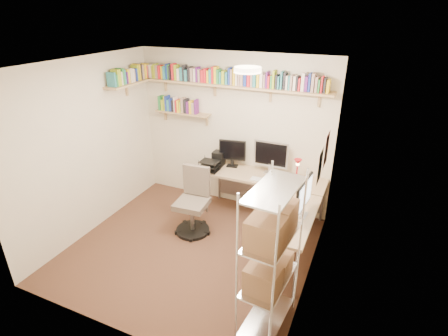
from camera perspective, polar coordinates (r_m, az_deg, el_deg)
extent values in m
plane|color=#462F1E|center=(5.04, -5.44, -12.97)|extent=(3.20, 3.20, 0.00)
cube|color=beige|center=(5.64, 1.44, 5.88)|extent=(3.20, 0.04, 2.50)
cube|color=beige|center=(5.32, -21.27, 2.97)|extent=(0.04, 3.00, 2.50)
cube|color=beige|center=(3.92, 14.80, -3.87)|extent=(0.04, 3.00, 2.50)
cube|color=beige|center=(3.35, -18.97, -9.75)|extent=(3.20, 0.04, 2.50)
cube|color=silver|center=(4.04, -6.90, 16.43)|extent=(3.20, 3.00, 0.04)
cube|color=white|center=(4.29, 16.41, 2.94)|extent=(0.01, 0.30, 0.42)
cube|color=beige|center=(3.94, 15.43, 0.32)|extent=(0.01, 0.28, 0.38)
cylinder|color=#FFEAC6|center=(3.93, 3.88, 15.72)|extent=(0.30, 0.30, 0.06)
cube|color=tan|center=(5.33, 1.00, 13.34)|extent=(3.05, 0.25, 0.03)
cube|color=tan|center=(5.72, -14.90, 13.31)|extent=(0.25, 1.00, 0.03)
cube|color=tan|center=(5.85, -6.73, 8.95)|extent=(0.95, 0.20, 0.02)
cube|color=tan|center=(5.96, -9.74, 13.52)|extent=(0.03, 0.20, 0.20)
cube|color=tan|center=(5.52, -1.68, 12.99)|extent=(0.03, 0.20, 0.20)
cube|color=tan|center=(5.21, 7.51, 12.08)|extent=(0.03, 0.20, 0.20)
cube|color=tan|center=(5.06, 15.24, 11.07)|extent=(0.03, 0.20, 0.20)
cube|color=#9DB321|center=(6.02, -12.35, 15.20)|extent=(0.04, 0.12, 0.20)
cube|color=gray|center=(6.00, -12.03, 15.24)|extent=(0.02, 0.12, 0.21)
cube|color=silver|center=(5.97, -11.70, 15.25)|extent=(0.04, 0.11, 0.21)
cube|color=#9DB321|center=(5.95, -11.35, 15.20)|extent=(0.02, 0.12, 0.20)
cube|color=#9DB321|center=(5.93, -11.04, 15.31)|extent=(0.03, 0.13, 0.23)
cube|color=gray|center=(5.91, -10.70, 15.21)|extent=(0.04, 0.12, 0.21)
cube|color=red|center=(5.88, -10.29, 15.18)|extent=(0.03, 0.13, 0.20)
cube|color=yellow|center=(5.85, -9.90, 15.14)|extent=(0.03, 0.11, 0.20)
cube|color=teal|center=(5.83, -9.45, 15.15)|extent=(0.04, 0.15, 0.20)
cube|color=navy|center=(5.80, -9.12, 15.33)|extent=(0.03, 0.11, 0.24)
cube|color=#2A803B|center=(5.79, -8.84, 15.24)|extent=(0.02, 0.12, 0.23)
cube|color=black|center=(5.77, -8.56, 15.19)|extent=(0.03, 0.14, 0.22)
cube|color=red|center=(5.74, -8.15, 15.32)|extent=(0.04, 0.12, 0.25)
cube|color=#9DB321|center=(5.72, -7.72, 15.23)|extent=(0.04, 0.12, 0.23)
cube|color=silver|center=(5.69, -7.22, 14.96)|extent=(0.04, 0.14, 0.18)
cube|color=teal|center=(5.67, -6.77, 15.05)|extent=(0.04, 0.13, 0.20)
cube|color=black|center=(5.64, -6.40, 15.21)|extent=(0.03, 0.12, 0.24)
cube|color=teal|center=(5.63, -5.98, 14.86)|extent=(0.04, 0.15, 0.17)
cube|color=black|center=(5.60, -5.50, 15.05)|extent=(0.04, 0.13, 0.21)
cube|color=gray|center=(5.58, -5.07, 14.98)|extent=(0.04, 0.13, 0.21)
cube|color=silver|center=(5.55, -4.61, 14.91)|extent=(0.03, 0.12, 0.20)
cube|color=#5D1D6F|center=(5.53, -4.25, 15.02)|extent=(0.03, 0.13, 0.22)
cube|color=gray|center=(5.52, -3.87, 14.84)|extent=(0.03, 0.13, 0.19)
cube|color=red|center=(5.50, -3.39, 14.77)|extent=(0.04, 0.11, 0.18)
cube|color=red|center=(5.47, -2.90, 14.88)|extent=(0.04, 0.13, 0.21)
cube|color=yellow|center=(5.45, -2.45, 14.71)|extent=(0.03, 0.13, 0.18)
cube|color=teal|center=(5.43, -2.04, 14.81)|extent=(0.04, 0.13, 0.21)
cube|color=red|center=(5.41, -1.67, 14.98)|extent=(0.03, 0.14, 0.24)
cube|color=yellow|center=(5.40, -1.25, 14.95)|extent=(0.04, 0.12, 0.24)
cube|color=#2A803B|center=(5.38, -0.83, 14.74)|extent=(0.03, 0.14, 0.21)
cube|color=teal|center=(5.37, -0.45, 14.55)|extent=(0.03, 0.11, 0.18)
cube|color=#9DB321|center=(5.35, 0.03, 14.61)|extent=(0.04, 0.11, 0.20)
cube|color=teal|center=(5.33, 0.56, 14.47)|extent=(0.04, 0.11, 0.18)
cube|color=navy|center=(5.31, 1.03, 14.79)|extent=(0.03, 0.13, 0.25)
cube|color=gray|center=(5.30, 1.37, 14.65)|extent=(0.03, 0.12, 0.22)
cube|color=yellow|center=(5.28, 1.83, 14.74)|extent=(0.03, 0.12, 0.25)
cube|color=silver|center=(5.26, 2.21, 14.67)|extent=(0.03, 0.12, 0.24)
cube|color=gray|center=(5.25, 2.65, 14.38)|extent=(0.03, 0.13, 0.19)
cube|color=gray|center=(5.24, 3.09, 14.22)|extent=(0.04, 0.14, 0.17)
cube|color=navy|center=(5.22, 3.67, 14.38)|extent=(0.04, 0.14, 0.21)
cube|color=red|center=(5.20, 4.26, 14.49)|extent=(0.04, 0.15, 0.24)
cube|color=gray|center=(5.19, 4.70, 14.17)|extent=(0.03, 0.13, 0.19)
cube|color=teal|center=(5.17, 5.17, 14.42)|extent=(0.04, 0.14, 0.24)
cube|color=yellow|center=(5.16, 5.70, 14.03)|extent=(0.04, 0.12, 0.18)
cube|color=silver|center=(5.14, 6.26, 14.11)|extent=(0.04, 0.14, 0.20)
cube|color=gray|center=(5.13, 6.72, 13.96)|extent=(0.03, 0.11, 0.19)
cube|color=#5D1D6F|center=(5.12, 7.12, 14.14)|extent=(0.02, 0.13, 0.23)
cube|color=red|center=(5.11, 7.44, 13.80)|extent=(0.03, 0.12, 0.17)
cube|color=#2A803B|center=(5.10, 7.84, 13.79)|extent=(0.03, 0.12, 0.18)
cube|color=#9DB321|center=(5.09, 8.22, 14.14)|extent=(0.03, 0.12, 0.25)
cube|color=black|center=(5.08, 8.68, 13.77)|extent=(0.03, 0.14, 0.19)
cube|color=teal|center=(5.08, 9.02, 13.63)|extent=(0.02, 0.14, 0.17)
cube|color=teal|center=(5.06, 9.47, 13.98)|extent=(0.02, 0.12, 0.24)
cube|color=black|center=(5.05, 9.94, 13.85)|extent=(0.03, 0.12, 0.23)
cube|color=silver|center=(5.05, 10.32, 13.57)|extent=(0.03, 0.13, 0.19)
cube|color=teal|center=(5.04, 10.72, 13.55)|extent=(0.02, 0.13, 0.19)
cube|color=gray|center=(5.03, 11.06, 13.58)|extent=(0.03, 0.14, 0.21)
cube|color=silver|center=(5.02, 11.55, 13.44)|extent=(0.04, 0.13, 0.19)
cube|color=black|center=(5.01, 11.95, 13.41)|extent=(0.03, 0.13, 0.19)
cube|color=red|center=(5.01, 12.30, 13.23)|extent=(0.02, 0.13, 0.17)
cube|color=silver|center=(4.99, 12.85, 13.55)|extent=(0.04, 0.13, 0.24)
cube|color=#5D1D6F|center=(4.99, 13.34, 13.24)|extent=(0.04, 0.11, 0.20)
cube|color=navy|center=(4.98, 13.88, 13.44)|extent=(0.03, 0.13, 0.24)
cube|color=gray|center=(4.97, 14.40, 13.39)|extent=(0.04, 0.15, 0.25)
cube|color=gray|center=(4.97, 14.93, 13.07)|extent=(0.03, 0.14, 0.20)
cube|color=#2A803B|center=(4.96, 15.34, 12.85)|extent=(0.02, 0.15, 0.17)
cube|color=red|center=(4.96, 15.75, 13.00)|extent=(0.02, 0.13, 0.21)
cube|color=black|center=(4.95, 16.20, 12.85)|extent=(0.03, 0.14, 0.20)
cube|color=yellow|center=(4.95, 16.69, 12.66)|extent=(0.03, 0.14, 0.18)
cube|color=teal|center=(5.37, -17.91, 13.55)|extent=(0.15, 0.03, 0.21)
cube|color=#2A803B|center=(5.40, -17.59, 13.47)|extent=(0.15, 0.03, 0.17)
cube|color=#9DB321|center=(5.43, -17.32, 13.88)|extent=(0.12, 0.04, 0.23)
cube|color=#9DB321|center=(5.46, -17.06, 13.98)|extent=(0.13, 0.03, 0.23)
cube|color=silver|center=(5.49, -16.82, 13.83)|extent=(0.14, 0.02, 0.19)
cube|color=#2A803B|center=(5.51, -16.60, 14.14)|extent=(0.14, 0.04, 0.24)
cube|color=teal|center=(5.55, -16.24, 14.13)|extent=(0.11, 0.04, 0.21)
cube|color=#5D1D6F|center=(5.58, -15.98, 14.00)|extent=(0.14, 0.03, 0.17)
cube|color=yellow|center=(5.61, -15.72, 14.23)|extent=(0.11, 0.04, 0.20)
cube|color=silver|center=(5.65, -15.41, 14.38)|extent=(0.14, 0.03, 0.21)
cube|color=silver|center=(5.68, -15.13, 14.41)|extent=(0.15, 0.04, 0.20)
cube|color=gray|center=(5.72, -14.85, 14.42)|extent=(0.12, 0.03, 0.18)
cube|color=navy|center=(5.76, -14.56, 14.54)|extent=(0.13, 0.04, 0.19)
cube|color=#9DB321|center=(5.79, -14.31, 14.84)|extent=(0.12, 0.04, 0.24)
cube|color=yellow|center=(5.82, -14.08, 14.97)|extent=(0.15, 0.02, 0.25)
cube|color=black|center=(5.85, -13.81, 15.02)|extent=(0.12, 0.04, 0.24)
cube|color=gray|center=(5.89, -13.51, 15.03)|extent=(0.12, 0.04, 0.22)
cube|color=yellow|center=(5.93, -13.22, 15.12)|extent=(0.15, 0.04, 0.22)
cube|color=red|center=(5.97, -12.95, 15.04)|extent=(0.13, 0.03, 0.19)
cube|color=yellow|center=(6.00, -12.72, 15.26)|extent=(0.13, 0.03, 0.22)
cube|color=silver|center=(6.03, -12.51, 15.08)|extent=(0.15, 0.03, 0.17)
cube|color=#2A803B|center=(6.03, -10.20, 10.48)|extent=(0.04, 0.14, 0.23)
cube|color=#9DB321|center=(6.01, -9.76, 10.18)|extent=(0.04, 0.14, 0.18)
cube|color=#9DB321|center=(5.98, -9.47, 10.45)|extent=(0.03, 0.12, 0.24)
cube|color=navy|center=(5.96, -9.20, 10.44)|extent=(0.03, 0.15, 0.24)
cube|color=teal|center=(5.95, -8.86, 10.14)|extent=(0.04, 0.13, 0.18)
cube|color=navy|center=(5.92, -8.52, 10.23)|extent=(0.03, 0.13, 0.21)
cube|color=black|center=(5.90, -8.16, 10.08)|extent=(0.02, 0.13, 0.19)
cube|color=silver|center=(5.88, -7.90, 10.34)|extent=(0.02, 0.12, 0.25)
cube|color=red|center=(5.87, -7.56, 10.08)|extent=(0.02, 0.15, 0.20)
cube|color=yellow|center=(5.85, -7.24, 10.04)|extent=(0.04, 0.15, 0.20)
cube|color=#9DB321|center=(5.83, -6.94, 9.92)|extent=(0.02, 0.12, 0.18)
cube|color=gray|center=(5.80, -6.60, 10.19)|extent=(0.04, 0.12, 0.24)
cube|color=black|center=(5.78, -6.11, 10.08)|extent=(0.04, 0.14, 0.23)
cube|color=#5D1D6F|center=(5.76, -5.70, 9.87)|extent=(0.04, 0.14, 0.19)
cube|color=yellow|center=(5.74, -5.30, 9.91)|extent=(0.04, 0.11, 0.21)
cube|color=gray|center=(5.72, -4.87, 9.74)|extent=(0.04, 0.13, 0.18)
cube|color=#5D1D6F|center=(5.69, -4.51, 9.96)|extent=(0.03, 0.11, 0.23)
cube|color=tan|center=(5.41, 6.61, -1.43)|extent=(1.86, 0.59, 0.04)
cube|color=tan|center=(4.47, 10.68, -7.77)|extent=(0.59, 1.27, 0.04)
cylinder|color=gray|center=(5.66, -2.85, -4.14)|extent=(0.04, 0.04, 0.68)
cylinder|color=gray|center=(6.05, -0.79, -2.11)|extent=(0.04, 0.04, 0.68)
cylinder|color=gray|center=(5.63, 15.78, -5.28)|extent=(0.04, 0.04, 0.68)
cylinder|color=gray|center=(4.26, 5.01, -15.16)|extent=(0.04, 0.04, 0.68)
cylinder|color=gray|center=(4.18, 11.62, -16.65)|extent=(0.04, 0.04, 0.68)
cube|color=gray|center=(5.77, 7.24, -3.21)|extent=(1.76, 0.02, 0.54)
cube|color=silver|center=(5.36, 7.67, 2.27)|extent=(0.54, 0.03, 0.41)
cube|color=black|center=(5.34, 7.61, 2.20)|extent=(0.48, 0.00, 0.35)
cube|color=black|center=(5.56, 1.38, 2.92)|extent=(0.43, 0.03, 0.33)
cube|color=black|center=(4.32, 12.93, -4.18)|extent=(0.03, 0.57, 0.37)
cube|color=white|center=(4.33, 12.68, -4.13)|extent=(0.00, 0.51, 0.32)
cube|color=white|center=(5.23, 6.55, -2.04)|extent=(0.41, 0.13, 0.01)
cube|color=white|center=(4.52, 9.05, -6.81)|extent=(0.13, 0.39, 0.01)
cylinder|color=#B50F17|center=(5.29, 11.67, -2.07)|extent=(0.10, 0.10, 0.02)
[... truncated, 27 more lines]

